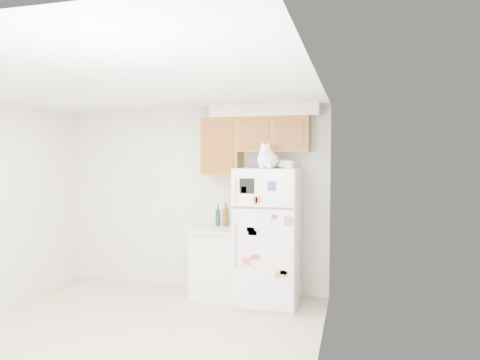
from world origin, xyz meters
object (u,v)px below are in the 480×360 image
at_px(cat, 267,159).
at_px(storage_box_front, 288,165).
at_px(refrigerator, 268,236).
at_px(bottle_amber, 226,214).
at_px(bottle_green, 218,215).
at_px(storage_box_back, 282,164).
at_px(base_counter, 218,262).

xyz_separation_m(cat, storage_box_front, (0.21, 0.17, -0.07)).
distance_m(refrigerator, bottle_amber, 0.68).
bearing_deg(bottle_amber, bottle_green, 177.62).
xyz_separation_m(cat, bottle_green, (-0.76, 0.41, -0.76)).
relative_size(refrigerator, bottle_amber, 5.32).
bearing_deg(cat, bottle_amber, 147.80).
bearing_deg(bottle_amber, storage_box_back, -9.28).
distance_m(refrigerator, storage_box_front, 0.93).
relative_size(cat, bottle_green, 1.58).
bearing_deg(refrigerator, bottle_green, 165.04).
height_order(refrigerator, bottle_green, refrigerator).
distance_m(storage_box_back, bottle_green, 1.12).
bearing_deg(storage_box_front, bottle_amber, 174.08).
bearing_deg(storage_box_back, bottle_green, 150.90).
height_order(refrigerator, storage_box_back, storage_box_back).
bearing_deg(refrigerator, storage_box_back, 22.47).
height_order(storage_box_front, bottle_green, storage_box_front).
distance_m(base_counter, cat, 1.56).
xyz_separation_m(cat, storage_box_back, (0.12, 0.28, -0.07)).
height_order(storage_box_back, bottle_green, storage_box_back).
distance_m(cat, bottle_amber, 1.06).
relative_size(base_counter, cat, 2.05).
bearing_deg(cat, storage_box_front, 38.96).
xyz_separation_m(refrigerator, base_counter, (-0.69, 0.07, -0.39)).
bearing_deg(storage_box_front, refrigerator, 179.48).
bearing_deg(storage_box_front, bottle_green, 175.51).
distance_m(refrigerator, bottle_green, 0.78).
relative_size(storage_box_front, bottle_green, 0.53).
height_order(base_counter, bottle_green, bottle_green).
distance_m(cat, bottle_green, 1.14).
distance_m(base_counter, bottle_amber, 0.63).
xyz_separation_m(cat, bottle_amber, (-0.64, 0.40, -0.74)).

